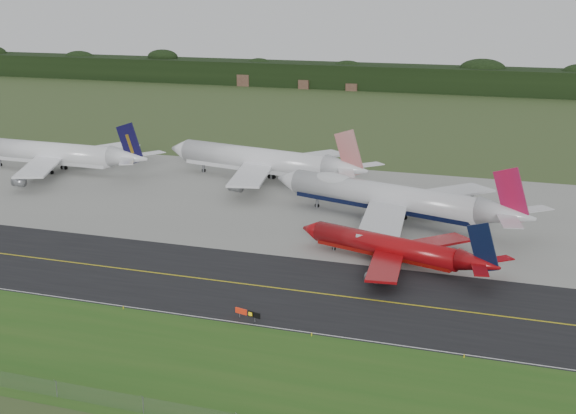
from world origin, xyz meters
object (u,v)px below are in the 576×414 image
(jet_red_737, at_px, (395,248))
(taxiway_sign, at_px, (248,313))
(jet_navy_gold, at_px, (55,154))
(jet_star_tail, at_px, (264,161))
(jet_ba_747, at_px, (391,198))

(jet_red_737, height_order, taxiway_sign, jet_red_737)
(jet_navy_gold, bearing_deg, jet_star_tail, 8.09)
(jet_red_737, distance_m, jet_star_tail, 70.74)
(jet_star_tail, height_order, taxiway_sign, jet_star_tail)
(jet_star_tail, bearing_deg, taxiway_sign, -70.83)
(jet_ba_747, xyz_separation_m, jet_star_tail, (-39.25, 26.54, 0.02))
(jet_ba_747, relative_size, jet_navy_gold, 1.04)
(jet_red_737, bearing_deg, jet_ba_747, 103.75)
(jet_ba_747, bearing_deg, taxiway_sign, -98.83)
(jet_ba_747, height_order, jet_red_737, jet_ba_747)
(jet_star_tail, relative_size, taxiway_sign, 13.36)
(jet_ba_747, bearing_deg, jet_navy_gold, 169.35)
(jet_red_737, xyz_separation_m, jet_navy_gold, (-103.91, 45.53, 1.93))
(jet_ba_747, height_order, taxiway_sign, jet_ba_747)
(jet_red_737, relative_size, taxiway_sign, 8.84)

